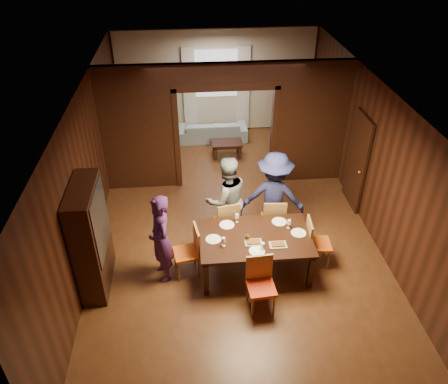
{
  "coord_description": "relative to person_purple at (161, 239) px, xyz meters",
  "views": [
    {
      "loc": [
        -0.82,
        -7.24,
        5.68
      ],
      "look_at": [
        -0.22,
        -0.4,
        1.05
      ],
      "focal_mm": 35.0,
      "sensor_mm": 36.0,
      "label": 1
    }
  ],
  "objects": [
    {
      "name": "chair_right",
      "position": [
        2.82,
        0.08,
        -0.36
      ],
      "size": [
        0.47,
        0.47,
        0.97
      ],
      "primitive_type": null,
      "rotation": [
        0.0,
        0.0,
        1.49
      ],
      "color": "#DA5514",
      "rests_on": "floor"
    },
    {
      "name": "window_far",
      "position": [
        1.39,
        5.88,
        0.86
      ],
      "size": [
        1.2,
        0.03,
        1.3
      ],
      "primitive_type": "cube",
      "color": "silver",
      "rests_on": "back_wall"
    },
    {
      "name": "plate_left",
      "position": [
        0.9,
        0.01,
        -0.08
      ],
      "size": [
        0.27,
        0.27,
        0.01
      ],
      "primitive_type": "cylinder",
      "color": "white",
      "rests_on": "dining_table"
    },
    {
      "name": "chair_near",
      "position": [
        1.61,
        -0.89,
        -0.36
      ],
      "size": [
        0.47,
        0.47,
        0.97
      ],
      "primitive_type": null,
      "rotation": [
        0.0,
        0.0,
        0.07
      ],
      "color": "red",
      "rests_on": "floor"
    },
    {
      "name": "coffee_table",
      "position": [
        1.55,
        4.32,
        -0.64
      ],
      "size": [
        0.8,
        0.5,
        0.4
      ],
      "primitive_type": "cube",
      "color": "black",
      "rests_on": "floor"
    },
    {
      "name": "plate_far_l",
      "position": [
        1.17,
        0.39,
        -0.08
      ],
      "size": [
        0.27,
        0.27,
        0.01
      ],
      "primitive_type": "cylinder",
      "color": "white",
      "rests_on": "dining_table"
    },
    {
      "name": "dining_table",
      "position": [
        1.64,
        0.02,
        -0.46
      ],
      "size": [
        1.96,
        1.22,
        0.76
      ],
      "primitive_type": "cube",
      "color": "black",
      "rests_on": "floor"
    },
    {
      "name": "plate_far_r",
      "position": [
        2.14,
        0.4,
        -0.08
      ],
      "size": [
        0.27,
        0.27,
        0.01
      ],
      "primitive_type": "cylinder",
      "color": "white",
      "rests_on": "dining_table"
    },
    {
      "name": "door_right",
      "position": [
        4.09,
        1.94,
        0.21
      ],
      "size": [
        0.06,
        0.9,
        2.1
      ],
      "primitive_type": "cube",
      "color": "black",
      "rests_on": "floor"
    },
    {
      "name": "chair_far_l",
      "position": [
        1.2,
        0.9,
        -0.36
      ],
      "size": [
        0.51,
        0.51,
        0.97
      ],
      "primitive_type": null,
      "rotation": [
        0.0,
        0.0,
        3.32
      ],
      "color": "orange",
      "rests_on": "floor"
    },
    {
      "name": "wineglass_far",
      "position": [
        1.36,
        0.47,
        0.01
      ],
      "size": [
        0.08,
        0.08,
        0.18
      ],
      "primitive_type": null,
      "color": "white",
      "rests_on": "dining_table"
    },
    {
      "name": "platter_b",
      "position": [
        1.99,
        -0.24,
        -0.07
      ],
      "size": [
        0.3,
        0.2,
        0.04
      ],
      "primitive_type": "cube",
      "color": "gray",
      "rests_on": "dining_table"
    },
    {
      "name": "serving_bowl",
      "position": [
        1.7,
        0.13,
        -0.05
      ],
      "size": [
        0.3,
        0.3,
        0.07
      ],
      "primitive_type": "imported",
      "color": "black",
      "rests_on": "dining_table"
    },
    {
      "name": "person_purple",
      "position": [
        0.0,
        0.0,
        0.0
      ],
      "size": [
        0.57,
        0.71,
        1.69
      ],
      "primitive_type": "imported",
      "rotation": [
        0.0,
        0.0,
        -1.27
      ],
      "color": "#461E59",
      "rests_on": "floor"
    },
    {
      "name": "sofa",
      "position": [
        1.23,
        5.29,
        -0.56
      ],
      "size": [
        1.93,
        0.77,
        0.56
      ],
      "primitive_type": "imported",
      "rotation": [
        0.0,
        0.0,
        3.15
      ],
      "color": "#97B1C6",
      "rests_on": "floor"
    },
    {
      "name": "curtain_right",
      "position": [
        2.14,
        5.84,
        0.41
      ],
      "size": [
        0.35,
        0.06,
        2.4
      ],
      "primitive_type": "cube",
      "color": "white",
      "rests_on": "back_wall"
    },
    {
      "name": "room_walls",
      "position": [
        1.39,
        3.32,
        0.66
      ],
      "size": [
        5.52,
        9.01,
        2.9
      ],
      "color": "black",
      "rests_on": "floor"
    },
    {
      "name": "chair_far_r",
      "position": [
        2.13,
        0.89,
        -0.36
      ],
      "size": [
        0.47,
        0.47,
        0.97
      ],
      "primitive_type": null,
      "rotation": [
        0.0,
        0.0,
        3.06
      ],
      "color": "orange",
      "rests_on": "floor"
    },
    {
      "name": "tumbler",
      "position": [
        1.71,
        -0.32,
        -0.01
      ],
      "size": [
        0.07,
        0.07,
        0.14
      ],
      "primitive_type": "cylinder",
      "color": "silver",
      "rests_on": "dining_table"
    },
    {
      "name": "ceiling",
      "position": [
        1.39,
        1.44,
        2.06
      ],
      "size": [
        5.5,
        9.0,
        0.02
      ],
      "primitive_type": "cube",
      "color": "silver",
      "rests_on": "room_walls"
    },
    {
      "name": "floor",
      "position": [
        1.39,
        1.44,
        -0.84
      ],
      "size": [
        9.0,
        9.0,
        0.0
      ],
      "primitive_type": "plane",
      "color": "#512916",
      "rests_on": "ground"
    },
    {
      "name": "person_grey",
      "position": [
        1.22,
        1.0,
        0.05
      ],
      "size": [
        1.04,
        0.91,
        1.8
      ],
      "primitive_type": "imported",
      "rotation": [
        0.0,
        0.0,
        3.45
      ],
      "color": "slate",
      "rests_on": "floor"
    },
    {
      "name": "wineglass_right",
      "position": [
        2.27,
        0.21,
        0.01
      ],
      "size": [
        0.08,
        0.08,
        0.18
      ],
      "primitive_type": null,
      "color": "silver",
      "rests_on": "dining_table"
    },
    {
      "name": "plate_near",
      "position": [
        1.61,
        -0.36,
        -0.08
      ],
      "size": [
        0.27,
        0.27,
        0.01
      ],
      "primitive_type": "cylinder",
      "color": "white",
      "rests_on": "dining_table"
    },
    {
      "name": "person_navy",
      "position": [
        2.13,
        0.98,
        0.08
      ],
      "size": [
        1.33,
        0.96,
        1.85
      ],
      "primitive_type": "imported",
      "rotation": [
        0.0,
        0.0,
        2.89
      ],
      "color": "#1A1C41",
      "rests_on": "floor"
    },
    {
      "name": "wineglass_left",
      "position": [
        1.06,
        -0.18,
        0.01
      ],
      "size": [
        0.08,
        0.08,
        0.18
      ],
      "primitive_type": null,
      "color": "silver",
      "rests_on": "dining_table"
    },
    {
      "name": "plate_right",
      "position": [
        2.41,
        0.05,
        -0.08
      ],
      "size": [
        0.27,
        0.27,
        0.01
      ],
      "primitive_type": "cylinder",
      "color": "white",
      "rests_on": "dining_table"
    },
    {
      "name": "platter_a",
      "position": [
        1.58,
        -0.14,
        -0.07
      ],
      "size": [
        0.3,
        0.2,
        0.04
      ],
      "primitive_type": "cube",
      "color": "slate",
      "rests_on": "dining_table"
    },
    {
      "name": "curtain_left",
      "position": [
        0.64,
        5.84,
        0.41
      ],
      "size": [
        0.35,
        0.06,
        2.4
      ],
      "primitive_type": "cube",
      "color": "white",
      "rests_on": "back_wall"
    },
    {
      "name": "hutch",
      "position": [
        -1.14,
        -0.06,
        0.16
      ],
      "size": [
        0.4,
        1.2,
        2.0
      ],
      "primitive_type": "cube",
      "color": "black",
      "rests_on": "floor"
    },
    {
      "name": "chair_left",
      "position": [
        0.42,
        0.05,
        -0.36
      ],
      "size": [
        0.51,
        0.51,
        0.97
      ],
      "primitive_type": null,
      "rotation": [
        0.0,
        0.0,
        -1.4
      ],
      "color": "#D85514",
      "rests_on": "floor"
    },
    {
      "name": "condiment_jar",
      "position": [
        1.49,
        -0.04,
        -0.03
      ],
      "size": [
        0.08,
        0.08,
        0.11
      ],
      "primitive_type": null,
      "color": "#4D2712",
      "rests_on": "dining_table"
    }
  ]
}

